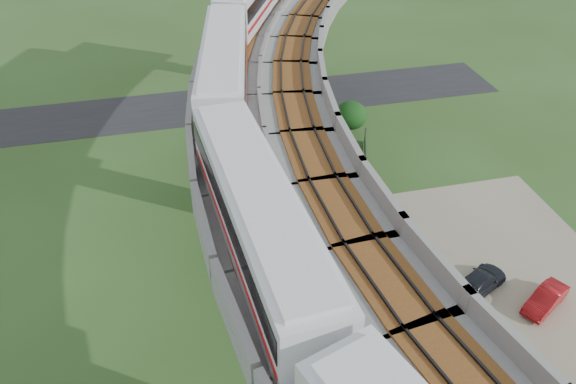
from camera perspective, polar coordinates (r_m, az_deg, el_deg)
ground at (r=35.46m, az=-0.54°, el=-13.14°), size 160.00×160.00×0.00m
dirt_lot at (r=38.82m, az=21.15°, el=-10.82°), size 18.00×26.00×0.04m
asphalt_road at (r=59.28m, az=-7.13°, el=8.83°), size 60.00×8.00×0.03m
viaduct at (r=30.12m, az=6.51°, el=-0.41°), size 19.58×73.98×11.40m
metro_train at (r=29.32m, az=-0.92°, el=6.33°), size 11.66×61.29×3.64m
fence at (r=37.56m, az=14.31°, el=-9.39°), size 3.87×38.73×1.50m
tree_0 at (r=52.70m, az=6.40°, el=7.74°), size 3.02×3.02×3.34m
tree_1 at (r=46.51m, az=5.81°, el=3.30°), size 2.53×2.53×2.91m
tree_2 at (r=37.71m, az=8.56°, el=-4.99°), size 2.17×2.17×3.26m
tree_3 at (r=32.39m, az=14.83°, el=-16.68°), size 1.95×1.95×2.50m
car_red at (r=39.34m, az=24.70°, el=-9.85°), size 4.01×3.05×1.27m
car_dark at (r=38.97m, az=18.93°, el=-8.58°), size 4.76×3.66×1.29m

